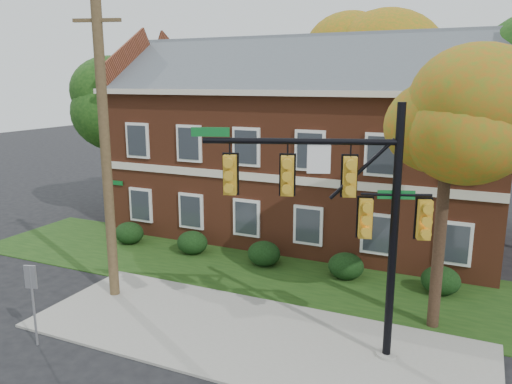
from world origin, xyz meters
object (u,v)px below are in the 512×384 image
at_px(hedge_center, 264,254).
at_px(sign_post, 32,292).
at_px(hedge_far_right, 441,281).
at_px(tree_far_rear, 371,60).
at_px(utility_pole, 106,152).
at_px(hedge_far_left, 129,233).
at_px(tree_near_right, 458,115).
at_px(tree_left_rear, 131,98).
at_px(apartment_building, 307,135).
at_px(hedge_left, 192,243).
at_px(hedge_right, 346,266).
at_px(traffic_signal, 346,205).

bearing_deg(hedge_center, sign_post, -111.91).
bearing_deg(hedge_far_right, tree_far_rear, 113.37).
relative_size(utility_pole, sign_post, 4.16).
distance_m(hedge_far_left, tree_near_right, 15.75).
bearing_deg(tree_left_rear, apartment_building, 6.54).
bearing_deg(apartment_building, hedge_left, -123.67).
distance_m(apartment_building, hedge_far_right, 9.82).
height_order(apartment_building, tree_left_rear, apartment_building).
bearing_deg(hedge_right, hedge_far_left, 180.00).
bearing_deg(tree_left_rear, hedge_far_left, -56.58).
height_order(hedge_far_right, sign_post, sign_post).
height_order(hedge_far_right, tree_left_rear, tree_left_rear).
relative_size(hedge_left, tree_far_rear, 0.12).
distance_m(hedge_right, traffic_signal, 6.95).
relative_size(tree_near_right, sign_post, 3.46).
xyz_separation_m(apartment_building, hedge_far_left, (-7.00, -5.25, -4.46)).
bearing_deg(sign_post, hedge_center, 52.81).
height_order(apartment_building, sign_post, apartment_building).
height_order(hedge_right, traffic_signal, traffic_signal).
xyz_separation_m(apartment_building, hedge_center, (0.00, -5.25, -4.46)).
distance_m(tree_left_rear, tree_far_rear, 14.40).
height_order(apartment_building, traffic_signal, apartment_building).
distance_m(apartment_building, traffic_signal, 11.90).
height_order(apartment_building, hedge_far_left, apartment_building).
height_order(hedge_left, hedge_far_right, same).
relative_size(apartment_building, hedge_far_left, 13.43).
distance_m(traffic_signal, utility_pole, 8.57).
relative_size(hedge_right, hedge_far_right, 1.00).
bearing_deg(utility_pole, hedge_far_right, 7.07).
xyz_separation_m(hedge_right, tree_far_rear, (-2.16, 13.09, 8.32)).
bearing_deg(tree_left_rear, hedge_far_right, -13.89).
xyz_separation_m(hedge_left, hedge_right, (7.00, 0.00, 0.00)).
xyz_separation_m(hedge_right, hedge_far_right, (3.50, 0.00, 0.00)).
height_order(hedge_left, hedge_right, same).
relative_size(tree_far_rear, utility_pole, 1.12).
xyz_separation_m(hedge_far_left, traffic_signal, (11.80, -5.62, 3.88)).
relative_size(hedge_far_left, tree_near_right, 0.16).
bearing_deg(utility_pole, hedge_left, 69.61).
bearing_deg(hedge_far_right, hedge_right, 180.00).
relative_size(hedge_far_left, hedge_left, 1.00).
distance_m(hedge_left, hedge_right, 7.00).
relative_size(apartment_building, tree_left_rear, 2.12).
height_order(traffic_signal, sign_post, traffic_signal).
height_order(hedge_far_left, utility_pole, utility_pole).
relative_size(hedge_far_right, utility_pole, 0.14).
bearing_deg(hedge_center, apartment_building, 90.00).
height_order(hedge_left, tree_near_right, tree_near_right).
xyz_separation_m(traffic_signal, sign_post, (-8.30, -3.08, -2.72)).
bearing_deg(hedge_left, sign_post, -90.00).
height_order(hedge_left, sign_post, sign_post).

